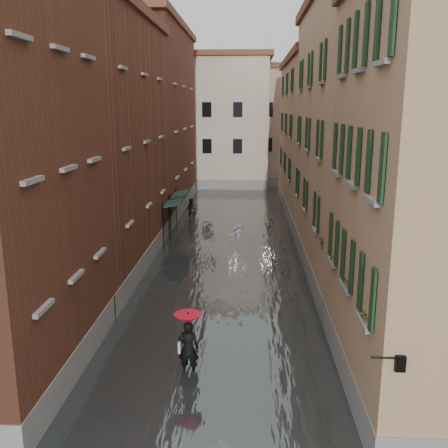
# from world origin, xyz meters

# --- Properties ---
(ground) EXTENTS (120.00, 120.00, 0.00)m
(ground) POSITION_xyz_m (0.00, 0.00, 0.00)
(ground) COLOR #575659
(ground) RESTS_ON ground
(floodwater) EXTENTS (10.00, 60.00, 0.20)m
(floodwater) POSITION_xyz_m (0.00, 13.00, 0.10)
(floodwater) COLOR #414748
(floodwater) RESTS_ON ground
(building_left_mid) EXTENTS (6.00, 14.00, 12.50)m
(building_left_mid) POSITION_xyz_m (-7.00, 9.00, 6.25)
(building_left_mid) COLOR brown
(building_left_mid) RESTS_ON ground
(building_left_far) EXTENTS (6.00, 16.00, 14.00)m
(building_left_far) POSITION_xyz_m (-7.00, 24.00, 7.00)
(building_left_far) COLOR brown
(building_left_far) RESTS_ON ground
(building_right_mid) EXTENTS (6.00, 14.00, 13.00)m
(building_right_mid) POSITION_xyz_m (7.00, 9.00, 6.50)
(building_right_mid) COLOR tan
(building_right_mid) RESTS_ON ground
(building_right_far) EXTENTS (6.00, 16.00, 11.50)m
(building_right_far) POSITION_xyz_m (7.00, 24.00, 5.75)
(building_right_far) COLOR #A67A56
(building_right_far) RESTS_ON ground
(building_end_cream) EXTENTS (12.00, 9.00, 13.00)m
(building_end_cream) POSITION_xyz_m (-3.00, 38.00, 6.50)
(building_end_cream) COLOR beige
(building_end_cream) RESTS_ON ground
(building_end_pink) EXTENTS (10.00, 9.00, 12.00)m
(building_end_pink) POSITION_xyz_m (6.00, 40.00, 6.00)
(building_end_pink) COLOR tan
(building_end_pink) RESTS_ON ground
(awning_near) EXTENTS (1.09, 2.90, 2.80)m
(awning_near) POSITION_xyz_m (-3.49, 14.34, 2.46)
(awning_near) COLOR #163125
(awning_near) RESTS_ON ground
(awning_far) EXTENTS (1.09, 3.37, 2.80)m
(awning_far) POSITION_xyz_m (-3.48, 16.77, 2.48)
(awning_far) COLOR #163125
(awning_far) RESTS_ON ground
(wall_lantern) EXTENTS (0.71, 0.22, 0.35)m
(wall_lantern) POSITION_xyz_m (4.33, -6.00, 3.01)
(wall_lantern) COLOR black
(wall_lantern) RESTS_ON ground
(window_planters) EXTENTS (0.59, 8.06, 0.84)m
(window_planters) POSITION_xyz_m (4.12, -0.76, 3.51)
(window_planters) COLOR #9D5C33
(window_planters) RESTS_ON ground
(pedestrian_main) EXTENTS (0.89, 0.89, 2.06)m
(pedestrian_main) POSITION_xyz_m (-0.70, -1.56, 1.21)
(pedestrian_main) COLOR black
(pedestrian_main) RESTS_ON ground
(pedestrian_far) EXTENTS (0.92, 0.78, 1.68)m
(pedestrian_far) POSITION_xyz_m (-3.07, 20.26, 0.84)
(pedestrian_far) COLOR black
(pedestrian_far) RESTS_ON ground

